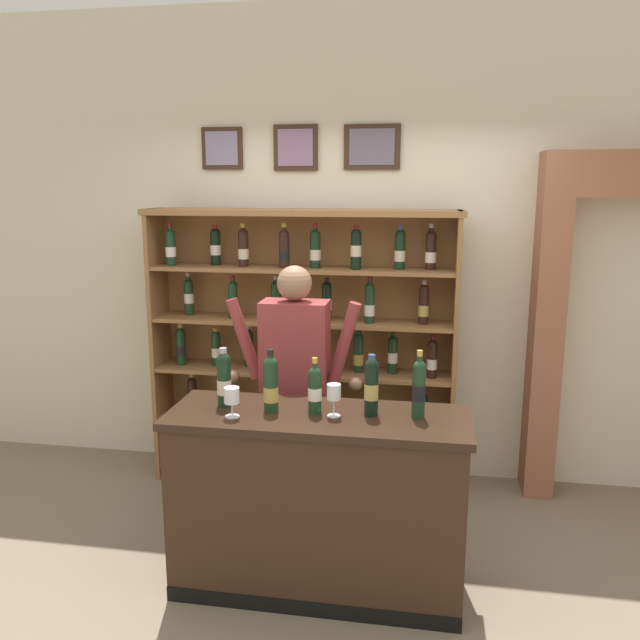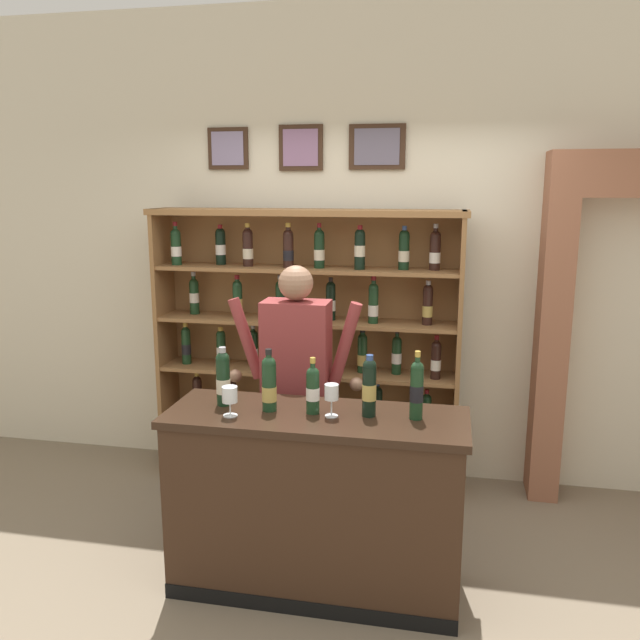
# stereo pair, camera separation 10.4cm
# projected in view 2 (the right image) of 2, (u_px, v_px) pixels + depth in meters

# --- Properties ---
(ground_plane) EXTENTS (14.00, 14.00, 0.02)m
(ground_plane) POSITION_uv_depth(u_px,v_px,m) (326.00, 588.00, 3.44)
(ground_plane) COLOR #7A6B56
(back_wall) EXTENTS (12.00, 0.19, 3.30)m
(back_wall) POSITION_uv_depth(u_px,v_px,m) (368.00, 248.00, 4.61)
(back_wall) COLOR beige
(back_wall) RESTS_ON ground
(wine_shelf) EXTENTS (2.14, 0.35, 1.93)m
(wine_shelf) POSITION_uv_depth(u_px,v_px,m) (307.00, 339.00, 4.49)
(wine_shelf) COLOR olive
(wine_shelf) RESTS_ON ground
(tasting_counter) EXTENTS (1.52, 0.54, 0.96)m
(tasting_counter) POSITION_uv_depth(u_px,v_px,m) (316.00, 502.00, 3.35)
(tasting_counter) COLOR #382316
(tasting_counter) RESTS_ON ground
(shopkeeper) EXTENTS (0.82, 0.22, 1.64)m
(shopkeeper) POSITION_uv_depth(u_px,v_px,m) (296.00, 371.00, 3.83)
(shopkeeper) COLOR #2D3347
(shopkeeper) RESTS_ON ground
(tasting_bottle_riserva) EXTENTS (0.07, 0.07, 0.31)m
(tasting_bottle_riserva) POSITION_uv_depth(u_px,v_px,m) (223.00, 378.00, 3.35)
(tasting_bottle_riserva) COLOR black
(tasting_bottle_riserva) RESTS_ON tasting_counter
(tasting_bottle_super_tuscan) EXTENTS (0.08, 0.08, 0.32)m
(tasting_bottle_super_tuscan) POSITION_uv_depth(u_px,v_px,m) (269.00, 383.00, 3.27)
(tasting_bottle_super_tuscan) COLOR #19381E
(tasting_bottle_super_tuscan) RESTS_ON tasting_counter
(tasting_bottle_prosecco) EXTENTS (0.07, 0.07, 0.29)m
(tasting_bottle_prosecco) POSITION_uv_depth(u_px,v_px,m) (313.00, 389.00, 3.24)
(tasting_bottle_prosecco) COLOR #19381E
(tasting_bottle_prosecco) RESTS_ON tasting_counter
(tasting_bottle_brunello) EXTENTS (0.07, 0.07, 0.31)m
(tasting_bottle_brunello) POSITION_uv_depth(u_px,v_px,m) (369.00, 386.00, 3.19)
(tasting_bottle_brunello) COLOR black
(tasting_bottle_brunello) RESTS_ON tasting_counter
(tasting_bottle_vin_santo) EXTENTS (0.07, 0.07, 0.34)m
(tasting_bottle_vin_santo) POSITION_uv_depth(u_px,v_px,m) (417.00, 389.00, 3.15)
(tasting_bottle_vin_santo) COLOR #19381E
(tasting_bottle_vin_santo) RESTS_ON tasting_counter
(wine_glass_left) EXTENTS (0.07, 0.07, 0.17)m
(wine_glass_left) POSITION_uv_depth(u_px,v_px,m) (332.00, 394.00, 3.19)
(wine_glass_left) COLOR silver
(wine_glass_left) RESTS_ON tasting_counter
(wine_glass_right) EXTENTS (0.08, 0.08, 0.15)m
(wine_glass_right) POSITION_uv_depth(u_px,v_px,m) (230.00, 396.00, 3.20)
(wine_glass_right) COLOR silver
(wine_glass_right) RESTS_ON tasting_counter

